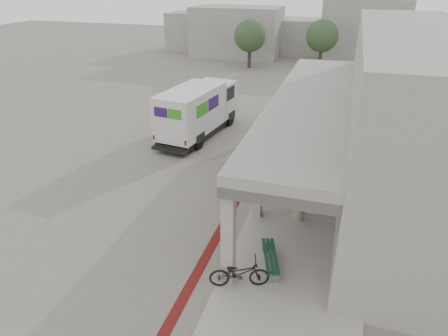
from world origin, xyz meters
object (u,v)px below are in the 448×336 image
(utility_cabinet, at_px, (317,189))
(bicycle_black, at_px, (239,273))
(bench, at_px, (270,258))
(fedex_truck, at_px, (198,110))

(utility_cabinet, xyz_separation_m, bicycle_black, (-1.80, -6.07, -0.03))
(bench, xyz_separation_m, bicycle_black, (-0.74, -1.18, 0.18))
(bench, bearing_deg, bicycle_black, -139.38)
(fedex_truck, bearing_deg, bicycle_black, -56.68)
(bicycle_black, bearing_deg, utility_cabinet, -35.48)
(fedex_truck, relative_size, utility_cabinet, 7.02)
(fedex_truck, distance_m, utility_cabinet, 9.66)
(fedex_truck, xyz_separation_m, bicycle_black, (5.78, -11.98, -1.01))
(bench, distance_m, utility_cabinet, 5.00)
(bench, relative_size, utility_cabinet, 1.83)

